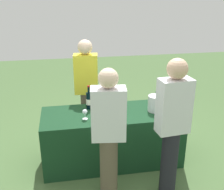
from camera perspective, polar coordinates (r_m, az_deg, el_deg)
ground_plane at (r=4.03m, az=0.00°, el=-13.06°), size 12.00×12.00×0.00m
tasting_table at (r=3.83m, az=0.00°, el=-8.57°), size 1.83×0.71×0.73m
wine_bottle_0 at (r=3.75m, az=-4.73°, el=-1.11°), size 0.07×0.07×0.33m
wine_bottle_1 at (r=3.77m, az=-1.85°, el=-1.12°), size 0.07×0.07×0.30m
wine_bottle_2 at (r=3.72m, az=0.31°, el=-1.39°), size 0.07×0.07×0.30m
wine_bottle_3 at (r=3.83m, az=9.26°, el=-0.85°), size 0.07×0.07×0.32m
wine_glass_0 at (r=3.47m, az=-5.55°, el=-3.52°), size 0.07×0.07×0.13m
wine_glass_1 at (r=3.43m, az=-3.10°, el=-3.70°), size 0.06×0.06×0.13m
wine_glass_2 at (r=3.65m, az=10.43°, el=-2.32°), size 0.07×0.07×0.15m
ice_bucket at (r=3.72m, az=8.86°, el=-1.70°), size 0.20×0.20×0.21m
server_pouring at (r=4.18m, az=-5.24°, el=1.63°), size 0.36×0.23×1.58m
guest_0 at (r=2.98m, az=-0.71°, el=-7.50°), size 0.38×0.24×1.54m
guest_1 at (r=3.09m, az=12.24°, el=-5.73°), size 0.36×0.23×1.62m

